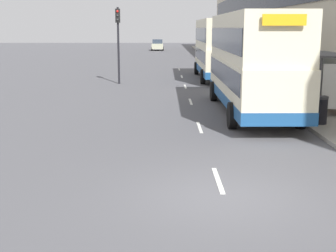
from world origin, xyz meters
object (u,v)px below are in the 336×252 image
Objects in this scene: double_decker_bus_near at (252,61)px; pedestrian_2 at (297,82)px; bus_shelter at (328,71)px; car_0 at (158,45)px; litter_bin at (320,110)px; double_decker_bus_ahead at (217,48)px; traffic_light_far_kerb at (118,33)px.

double_decker_bus_near is 4.76m from pedestrian_2.
bus_shelter is at bearing -85.37° from pedestrian_2.
litter_bin is at bearing 96.52° from car_0.
double_decker_bus_ahead reaches higher than bus_shelter.
double_decker_bus_near is 13.11m from traffic_light_far_kerb.
pedestrian_2 is (3.01, 3.46, -1.29)m from double_decker_bus_near.
double_decker_bus_near reaches higher than pedestrian_2.
bus_shelter is at bearing -47.80° from traffic_light_far_kerb.
double_decker_bus_near is at bearing -58.24° from traffic_light_far_kerb.
litter_bin is at bearing -83.26° from double_decker_bus_ahead.
car_0 is 47.80m from traffic_light_far_kerb.
traffic_light_far_kerb reaches higher than pedestrian_2.
traffic_light_far_kerb is (-10.17, 11.22, 1.50)m from bus_shelter.
bus_shelter reaches higher than litter_bin.
car_0 is (-5.00, 58.81, -1.39)m from double_decker_bus_near.
pedestrian_2 is at bearing -74.46° from double_decker_bus_ahead.
bus_shelter is 4.00× the size of litter_bin.
litter_bin is at bearing -57.72° from traffic_light_far_kerb.
traffic_light_far_kerb reaches higher than car_0.
double_decker_bus_ahead is at bearing 23.48° from traffic_light_far_kerb.
car_0 reaches higher than litter_bin.
traffic_light_far_kerb is at bearing 122.28° from litter_bin.
double_decker_bus_near is 14.11m from double_decker_bus_ahead.
litter_bin is at bearing -112.50° from bus_shelter.
car_0 is (-8.29, 58.92, -0.98)m from bus_shelter.
double_decker_bus_near is 1.03× the size of double_decker_bus_ahead.
pedestrian_2 is at bearing 98.23° from car_0.
pedestrian_2 is at bearing 94.63° from bus_shelter.
double_decker_bus_near is at bearing -131.04° from pedestrian_2.
bus_shelter is 3.32m from double_decker_bus_near.
double_decker_bus_near is 2.59× the size of car_0.
traffic_light_far_kerb reaches higher than bus_shelter.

